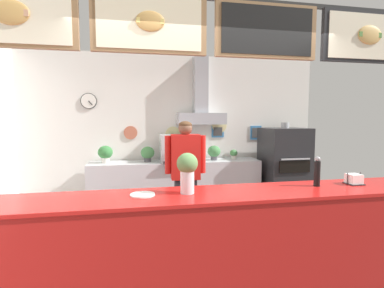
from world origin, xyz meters
TOP-DOWN VIEW (x-y plane):
  - ground_plane at (0.00, 0.00)m, footprint 6.42×6.42m
  - back_wall_assembly at (0.02, 2.45)m, footprint 5.35×2.74m
  - service_counter at (0.00, -0.23)m, footprint 4.23×0.60m
  - back_prep_counter at (-0.02, 2.22)m, footprint 2.89×0.52m
  - pizza_oven at (1.89, 2.05)m, footprint 0.73×0.74m
  - shop_worker at (-0.07, 0.99)m, footprint 0.53×0.24m
  - espresso_machine at (-0.02, 2.20)m, footprint 0.53×0.54m
  - potted_oregano at (0.65, 2.21)m, footprint 0.22×0.22m
  - potted_rosemary at (-0.50, 2.25)m, footprint 0.23×0.23m
  - potted_basil at (-1.18, 2.24)m, footprint 0.24×0.24m
  - potted_thyme at (1.02, 2.24)m, footprint 0.13×0.13m
  - basil_vase at (-0.25, -0.20)m, footprint 0.18×0.18m
  - pepper_grinder at (1.02, -0.17)m, footprint 0.06×0.06m
  - napkin_holder at (1.43, -0.17)m, footprint 0.15×0.15m
  - condiment_plate at (-0.64, -0.20)m, footprint 0.21×0.21m

SIDE VIEW (x-z plane):
  - ground_plane at x=0.00m, z-range 0.00..0.00m
  - back_prep_counter at x=-0.02m, z-range -0.01..0.93m
  - service_counter at x=0.00m, z-range 0.00..1.02m
  - pizza_oven at x=1.89m, z-range -0.05..1.55m
  - shop_worker at x=-0.07m, z-range 0.07..1.70m
  - condiment_plate at x=-0.64m, z-range 1.02..1.03m
  - potted_thyme at x=1.02m, z-range 0.95..1.12m
  - napkin_holder at x=1.43m, z-range 1.00..1.12m
  - potted_rosemary at x=-0.50m, z-range 0.96..1.21m
  - potted_oregano at x=0.65m, z-range 0.96..1.21m
  - potted_basil at x=-1.18m, z-range 0.96..1.24m
  - pepper_grinder at x=1.02m, z-range 1.01..1.30m
  - espresso_machine at x=-0.02m, z-range 0.94..1.39m
  - basil_vase at x=-0.25m, z-range 1.03..1.39m
  - back_wall_assembly at x=0.02m, z-range 0.10..2.90m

